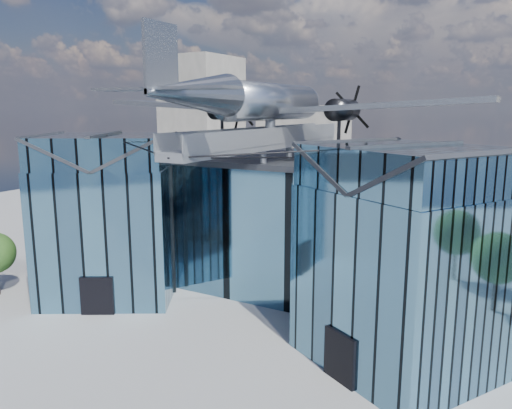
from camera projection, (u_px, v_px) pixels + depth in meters
The scene contains 4 objects.
ground_plane at pixel (241, 316), 33.15m from camera, with size 120.00×120.00×0.00m, color gray.
museum at pixel (281, 218), 37.08m from camera, with size 32.88×24.50×17.60m.
bg_towers at pixel (425, 133), 73.76m from camera, with size 77.00×24.50×26.00m.
tree_side_w at pixel (89, 198), 55.55m from camera, with size 4.33×4.33×5.52m.
Camera 1 is at (16.10, -26.67, 13.58)m, focal length 35.00 mm.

